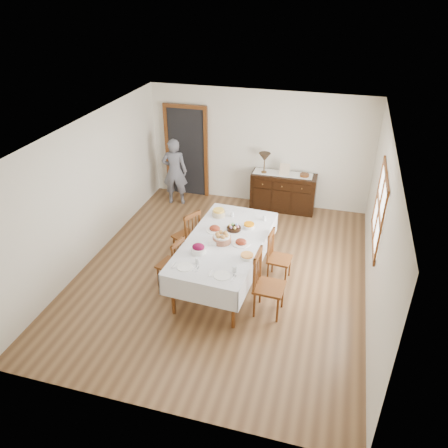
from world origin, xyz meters
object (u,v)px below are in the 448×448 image
(chair_left_near, at_px, (173,263))
(person, at_px, (175,169))
(dining_table, at_px, (225,245))
(table_lamp, at_px, (265,158))
(chair_right_far, at_px, (277,256))
(sideboard, at_px, (283,192))
(chair_left_far, at_px, (188,234))
(chair_right_near, at_px, (266,283))

(chair_left_near, distance_m, person, 3.21)
(dining_table, relative_size, chair_left_near, 2.68)
(person, bearing_deg, table_lamp, 176.53)
(chair_right_far, distance_m, table_lamp, 2.82)
(dining_table, distance_m, sideboard, 3.03)
(dining_table, xyz_separation_m, person, (-1.91, 2.64, 0.08))
(chair_left_near, xyz_separation_m, sideboard, (1.35, 3.32, -0.05))
(chair_left_near, distance_m, chair_right_far, 1.79)
(table_lamp, bearing_deg, chair_left_far, -111.64)
(chair_left_near, xyz_separation_m, person, (-1.10, 2.99, 0.35))
(sideboard, bearing_deg, chair_right_near, -85.49)
(sideboard, distance_m, table_lamp, 0.91)
(chair_right_near, distance_m, sideboard, 3.56)
(chair_left_near, relative_size, chair_right_far, 1.01)
(chair_left_near, distance_m, chair_left_far, 0.90)
(chair_left_near, xyz_separation_m, chair_right_far, (1.66, 0.68, -0.01))
(chair_right_near, height_order, chair_right_far, chair_right_near)
(person, bearing_deg, chair_left_far, 104.77)
(chair_right_far, bearing_deg, sideboard, 11.66)
(dining_table, xyz_separation_m, sideboard, (0.54, 2.97, -0.32))
(dining_table, distance_m, person, 3.26)
(dining_table, height_order, person, person)
(chair_left_near, distance_m, chair_right_near, 1.65)
(chair_left_near, relative_size, chair_left_far, 0.95)
(chair_right_far, height_order, person, person)
(dining_table, height_order, chair_right_near, chair_right_near)
(dining_table, height_order, chair_left_far, chair_left_far)
(dining_table, xyz_separation_m, chair_right_near, (0.82, -0.58, -0.20))
(person, bearing_deg, chair_right_far, 128.06)
(chair_right_far, height_order, table_lamp, table_lamp)
(chair_left_far, bearing_deg, chair_left_near, 30.73)
(chair_right_near, xyz_separation_m, table_lamp, (-0.73, 3.52, 0.66))
(chair_right_near, xyz_separation_m, sideboard, (-0.28, 3.55, -0.12))
(sideboard, distance_m, person, 2.51)
(chair_right_near, distance_m, person, 4.23)
(chair_right_near, bearing_deg, sideboard, 7.72)
(chair_left_far, distance_m, chair_right_far, 1.72)
(dining_table, distance_m, table_lamp, 2.98)
(chair_left_far, xyz_separation_m, person, (-1.05, 2.09, 0.33))
(chair_left_far, distance_m, table_lamp, 2.67)
(chair_left_far, height_order, chair_right_far, chair_left_far)
(chair_right_near, bearing_deg, chair_right_far, 1.69)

